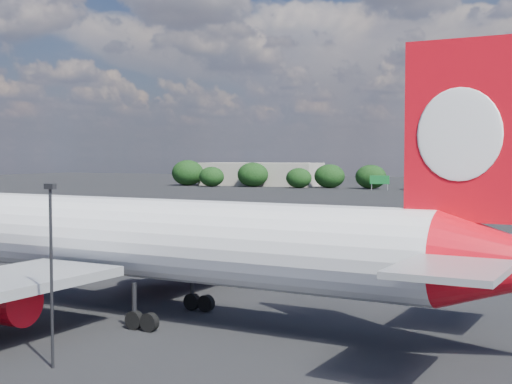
% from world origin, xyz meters
% --- Properties ---
extents(ground, '(500.00, 500.00, 0.00)m').
position_xyz_m(ground, '(0.00, 60.00, 0.00)').
color(ground, black).
rests_on(ground, ground).
extents(qantas_airliner, '(51.61, 49.09, 16.84)m').
position_xyz_m(qantas_airliner, '(13.40, 2.64, 5.13)').
color(qantas_airliner, white).
rests_on(qantas_airliner, ground).
extents(apron_lamp_post, '(0.55, 0.30, 9.39)m').
position_xyz_m(apron_lamp_post, '(14.29, -8.99, 5.33)').
color(apron_lamp_post, black).
rests_on(apron_lamp_post, ground).
extents(terminal_building, '(42.00, 16.00, 8.00)m').
position_xyz_m(terminal_building, '(-65.00, 192.00, 4.00)').
color(terminal_building, gray).
rests_on(terminal_building, ground).
extents(highway_sign, '(6.00, 0.30, 4.50)m').
position_xyz_m(highway_sign, '(-18.00, 176.00, 3.13)').
color(highway_sign, '#156D2C').
rests_on(highway_sign, ground).
extents(billboard_yellow, '(5.00, 0.30, 5.50)m').
position_xyz_m(billboard_yellow, '(12.00, 182.00, 3.87)').
color(billboard_yellow, yellow).
rests_on(billboard_yellow, ground).
extents(horizon_treeline, '(202.32, 14.82, 8.98)m').
position_xyz_m(horizon_treeline, '(3.97, 180.08, 3.94)').
color(horizon_treeline, black).
rests_on(horizon_treeline, ground).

